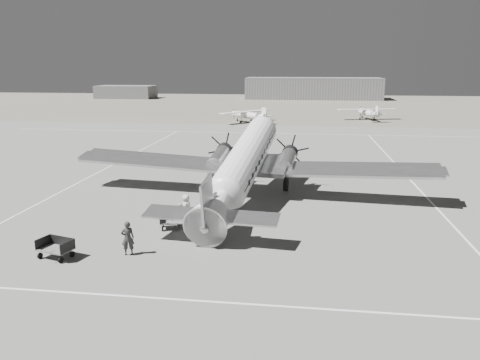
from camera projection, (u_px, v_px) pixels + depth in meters
name	position (u px, v px, depth m)	size (l,w,h in m)	color
ground	(273.00, 210.00, 34.18)	(260.00, 260.00, 0.00)	slate
taxi_line_near	(254.00, 304.00, 20.70)	(60.00, 0.15, 0.01)	silver
taxi_line_right	(445.00, 217.00, 32.65)	(0.15, 80.00, 0.01)	silver
taxi_line_left	(97.00, 173.00, 46.11)	(0.15, 60.00, 0.01)	silver
taxi_line_horizon	(289.00, 134.00, 72.69)	(90.00, 0.15, 0.01)	silver
grass_infield	(295.00, 105.00, 125.65)	(260.00, 90.00, 0.01)	#5E5B4F
hangar_main	(313.00, 88.00, 148.30)	(42.00, 14.00, 6.60)	slate
shed_secondary	(126.00, 92.00, 151.45)	(18.00, 10.00, 4.00)	#595959
dc3_airliner	(243.00, 166.00, 35.77)	(30.01, 20.82, 5.72)	silver
light_plane_left	(247.00, 116.00, 86.40)	(11.55, 9.37, 2.40)	silver
light_plane_right	(368.00, 114.00, 90.78)	(11.59, 9.40, 2.40)	silver
baggage_cart_near	(173.00, 221.00, 30.25)	(1.78, 1.26, 1.01)	#595959
baggage_cart_far	(56.00, 249.00, 25.61)	(1.92, 1.35, 1.08)	#595959
ground_crew	(128.00, 238.00, 25.94)	(0.72, 0.47, 1.97)	#292929
ramp_agent	(181.00, 214.00, 30.74)	(0.76, 0.59, 1.56)	silver
passenger	(186.00, 208.00, 31.76)	(0.89, 0.58, 1.82)	#B4B4B2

